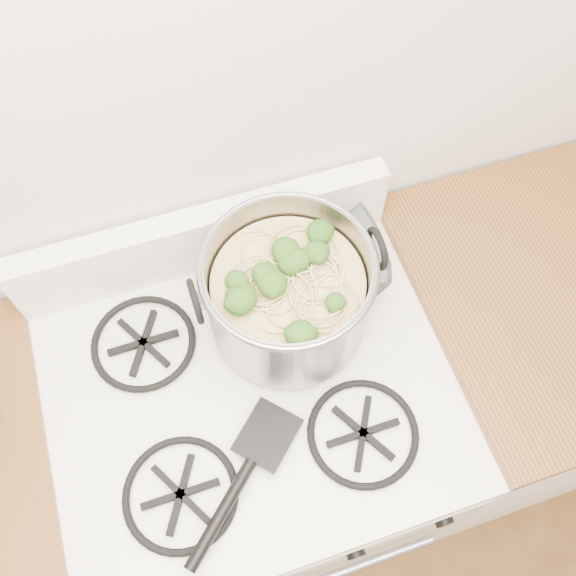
{
  "coord_description": "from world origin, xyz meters",
  "views": [
    {
      "loc": [
        -0.06,
        0.86,
        2.06
      ],
      "look_at": [
        0.11,
        1.37,
        1.04
      ],
      "focal_mm": 40.0,
      "sensor_mm": 36.0,
      "label": 1
    }
  ],
  "objects_px": {
    "stock_pot": "(288,294)",
    "glass_bowl": "(312,264)",
    "gas_range": "(260,450)",
    "spatula": "(267,434)"
  },
  "relations": [
    {
      "from": "stock_pot",
      "to": "glass_bowl",
      "type": "relative_size",
      "value": 3.02
    },
    {
      "from": "gas_range",
      "to": "glass_bowl",
      "type": "xyz_separation_m",
      "value": [
        0.19,
        0.2,
        0.5
      ]
    },
    {
      "from": "stock_pot",
      "to": "glass_bowl",
      "type": "xyz_separation_m",
      "value": [
        0.08,
        0.09,
        -0.08
      ]
    },
    {
      "from": "gas_range",
      "to": "spatula",
      "type": "xyz_separation_m",
      "value": [
        0.0,
        -0.1,
        0.5
      ]
    },
    {
      "from": "spatula",
      "to": "glass_bowl",
      "type": "xyz_separation_m",
      "value": [
        0.19,
        0.3,
        0.0
      ]
    },
    {
      "from": "stock_pot",
      "to": "spatula",
      "type": "bearing_deg",
      "value": -117.31
    },
    {
      "from": "gas_range",
      "to": "stock_pot",
      "type": "height_order",
      "value": "stock_pot"
    },
    {
      "from": "gas_range",
      "to": "spatula",
      "type": "height_order",
      "value": "spatula"
    },
    {
      "from": "gas_range",
      "to": "stock_pot",
      "type": "relative_size",
      "value": 2.7
    },
    {
      "from": "stock_pot",
      "to": "spatula",
      "type": "relative_size",
      "value": 1.11
    }
  ]
}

